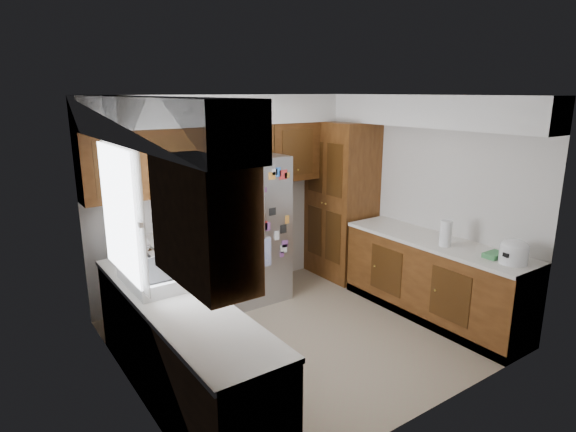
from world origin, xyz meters
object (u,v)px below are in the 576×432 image
object	(u,v)px
rice_cooker	(514,251)
paper_towel	(446,233)
fridge	(245,229)
pantry	(341,200)

from	to	relation	value
rice_cooker	paper_towel	world-z (taller)	paper_towel
fridge	rice_cooker	world-z (taller)	fridge
pantry	rice_cooker	world-z (taller)	pantry
pantry	fridge	xyz separation A→B (m)	(-1.50, 0.05, -0.17)
fridge	paper_towel	bearing A→B (deg)	-53.11
rice_cooker	pantry	bearing A→B (deg)	89.99
rice_cooker	paper_towel	size ratio (longest dim) A/B	0.99
pantry	fridge	bearing A→B (deg)	177.94
pantry	fridge	distance (m)	1.51
pantry	rice_cooker	size ratio (longest dim) A/B	7.71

